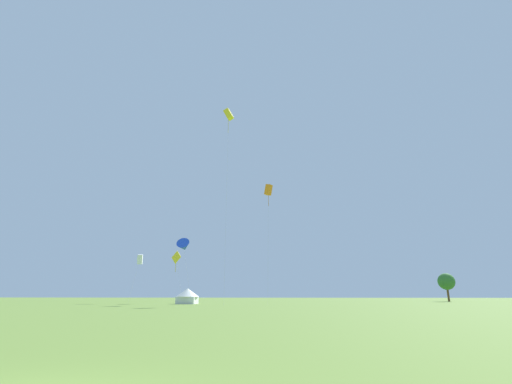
# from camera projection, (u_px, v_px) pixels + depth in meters

# --- Properties ---
(kite_orange_box) EXTENTS (1.49, 2.20, 19.28)m
(kite_orange_box) POSITION_uv_depth(u_px,v_px,m) (268.00, 190.00, 59.92)
(kite_orange_box) COLOR orange
(kite_orange_box) RESTS_ON ground
(kite_yellow_box) EXTENTS (1.82, 2.97, 31.51)m
(kite_yellow_box) POSITION_uv_depth(u_px,v_px,m) (229.00, 115.00, 59.94)
(kite_yellow_box) COLOR yellow
(kite_yellow_box) RESTS_ON ground
(kite_yellow_diamond) EXTENTS (3.28, 2.59, 9.22)m
(kite_yellow_diamond) POSITION_uv_depth(u_px,v_px,m) (176.00, 258.00, 65.37)
(kite_yellow_diamond) COLOR yellow
(kite_yellow_diamond) RESTS_ON ground
(kite_blue_delta) EXTENTS (3.27, 3.41, 10.06)m
(kite_blue_delta) POSITION_uv_depth(u_px,v_px,m) (184.00, 246.00, 56.19)
(kite_blue_delta) COLOR blue
(kite_blue_delta) RESTS_ON ground
(kite_white_box) EXTENTS (1.20, 2.65, 8.53)m
(kite_white_box) POSITION_uv_depth(u_px,v_px,m) (140.00, 259.00, 64.84)
(kite_white_box) COLOR white
(kite_white_box) RESTS_ON ground
(festival_tent_right) EXTENTS (3.81, 3.81, 2.48)m
(festival_tent_right) POSITION_uv_depth(u_px,v_px,m) (187.00, 295.00, 59.29)
(festival_tent_right) COLOR white
(festival_tent_right) RESTS_ON ground
(tree_distant_left) EXTENTS (3.70, 3.70, 6.22)m
(tree_distant_left) POSITION_uv_depth(u_px,v_px,m) (446.00, 282.00, 81.68)
(tree_distant_left) COLOR brown
(tree_distant_left) RESTS_ON ground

